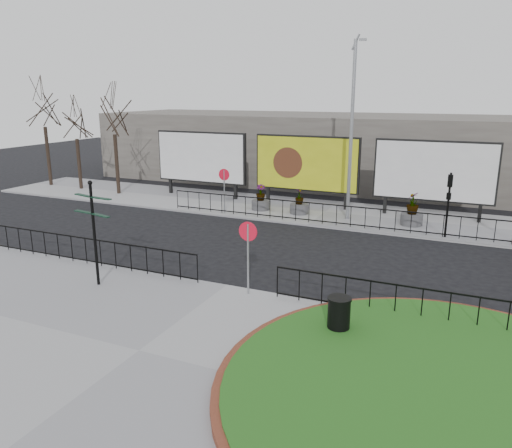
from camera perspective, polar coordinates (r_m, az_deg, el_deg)
The scene contains 24 objects.
ground at distance 17.58m, azimuth -3.32°, elevation -7.31°, with size 90.00×90.00×0.00m, color black.
pavement_near at distance 13.75m, azimuth -13.21°, elevation -14.10°, with size 30.00×10.00×0.12m, color gray.
pavement_far at distance 28.26m, azimuth 7.91°, elevation 1.29°, with size 44.00×6.00×0.12m, color gray.
brick_edge at distance 12.25m, azimuth 21.16°, elevation -17.87°, with size 10.40×10.40×0.18m, color brown.
grass_lawn at distance 12.24m, azimuth 21.17°, elevation -17.79°, with size 10.00×10.00×0.22m, color #195416.
railing_near_left at distance 20.46m, azimuth -18.87°, elevation -2.88°, with size 10.00×0.10×1.10m, color black, non-canonical shape.
railing_near_right at distance 15.37m, azimuth 18.44°, elevation -8.76°, with size 9.00×0.10×1.10m, color black, non-canonical shape.
railing_far at distance 25.33m, azimuth 8.40°, elevation 1.11°, with size 18.00×0.10×1.10m, color black, non-canonical shape.
speed_sign_far at distance 27.34m, azimuth -3.65°, elevation 4.92°, with size 0.64×0.07×2.47m.
speed_sign_near at distance 16.19m, azimuth -0.91°, elevation -2.06°, with size 0.64×0.07×2.47m.
billboard_left at distance 32.01m, azimuth -6.29°, elevation 7.56°, with size 6.20×0.31×4.10m.
billboard_mid at distance 29.13m, azimuth 5.78°, elevation 6.85°, with size 6.20×0.31×4.10m.
billboard_right at distance 27.77m, azimuth 19.68°, elevation 5.67°, with size 6.20×0.31×4.10m.
lamp_post at distance 26.20m, azimuth 10.87°, elevation 10.67°, with size 0.74×0.18×9.23m.
signal_pole_a at distance 24.22m, azimuth 21.18°, elevation 3.08°, with size 0.22×0.26×3.00m.
tree_left at distance 33.85m, azimuth -15.80°, elevation 9.23°, with size 2.00×2.00×7.00m, color #2D2119, non-canonical shape.
tree_mid at distance 36.43m, azimuth -19.75°, elevation 8.65°, with size 2.00×2.00×6.20m, color #2D2119, non-canonical shape.
tree_far at distance 38.64m, azimuth -22.91°, elevation 9.64°, with size 2.00×2.00×7.50m, color #2D2119, non-canonical shape.
building_backdrop at distance 37.43m, azimuth 12.42°, elevation 8.20°, with size 40.00×10.00×5.00m, color #6A635C.
fingerpost_sign at distance 17.73m, azimuth -18.08°, elevation 0.11°, with size 1.72×0.56×3.68m.
litter_bin at distance 14.09m, azimuth 9.44°, elevation -10.34°, with size 0.67×0.67×1.10m.
planter_a at distance 28.38m, azimuth 0.53°, elevation 2.62°, with size 1.03×1.03×1.45m.
planter_b at distance 27.57m, azimuth 4.97°, elevation 2.10°, with size 1.02×1.02×1.37m.
planter_c at distance 26.25m, azimuth 17.40°, elevation 1.18°, with size 1.10×1.10×1.67m.
Camera 1 is at (7.55, -14.42, 6.63)m, focal length 35.00 mm.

